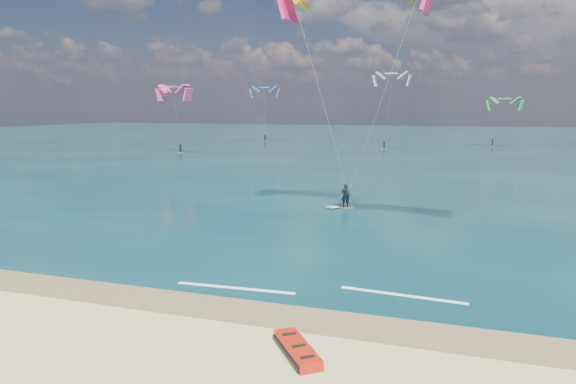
# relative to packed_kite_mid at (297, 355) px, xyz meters

# --- Properties ---
(ground) EXTENTS (320.00, 320.00, 0.00)m
(ground) POSITION_rel_packed_kite_mid_xyz_m (-2.37, 39.73, 0.00)
(ground) COLOR tan
(ground) RESTS_ON ground
(wet_sand_strip) EXTENTS (320.00, 2.40, 0.01)m
(wet_sand_strip) POSITION_rel_packed_kite_mid_xyz_m (-2.37, 2.73, 0.00)
(wet_sand_strip) COLOR brown
(wet_sand_strip) RESTS_ON ground
(sea) EXTENTS (320.00, 200.00, 0.04)m
(sea) POSITION_rel_packed_kite_mid_xyz_m (-2.37, 103.73, 0.02)
(sea) COLOR #092634
(sea) RESTS_ON ground
(packed_kite_mid) EXTENTS (2.45, 2.77, 0.39)m
(packed_kite_mid) POSITION_rel_packed_kite_mid_xyz_m (0.00, 0.00, 0.00)
(packed_kite_mid) COLOR red
(packed_kite_mid) RESTS_ON ground
(kitesurfer_main) EXTENTS (9.50, 8.24, 17.10)m
(kitesurfer_main) POSITION_rel_packed_kite_mid_xyz_m (-2.41, 19.74, 8.80)
(kitesurfer_main) COLOR gold
(kitesurfer_main) RESTS_ON sea
(shoreline_foam) EXTENTS (11.88, 1.86, 0.01)m
(shoreline_foam) POSITION_rel_packed_kite_mid_xyz_m (-0.82, 5.37, 0.04)
(shoreline_foam) COLOR white
(shoreline_foam) RESTS_ON ground
(distant_kites) EXTENTS (73.90, 36.01, 13.21)m
(distant_kites) POSITION_rel_packed_kite_mid_xyz_m (-8.50, 77.70, 5.59)
(distant_kites) COLOR #E04276
(distant_kites) RESTS_ON ground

